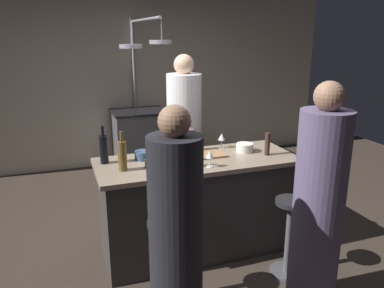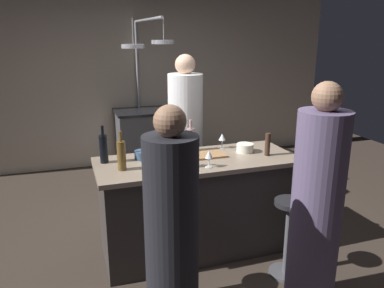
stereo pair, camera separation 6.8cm
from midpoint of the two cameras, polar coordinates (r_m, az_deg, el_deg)
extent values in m
plane|color=#382D26|center=(3.80, 1.29, -15.28)|extent=(9.00, 9.00, 0.00)
cube|color=#BCAD99|center=(6.04, -8.00, 9.50)|extent=(6.40, 0.16, 2.60)
cube|color=#332D2B|center=(3.59, 1.33, -9.41)|extent=(1.72, 0.66, 0.86)
cube|color=gray|center=(3.42, 1.38, -2.59)|extent=(1.80, 0.72, 0.04)
cube|color=#47474C|center=(5.82, -6.92, 0.54)|extent=(0.76, 0.60, 0.86)
cube|color=black|center=(5.71, -7.07, 4.85)|extent=(0.80, 0.64, 0.03)
cylinder|color=white|center=(4.23, -0.50, -0.24)|extent=(0.38, 0.38, 1.57)
sphere|color=#D8AD8C|center=(4.07, -0.53, 11.78)|extent=(0.21, 0.21, 0.21)
cylinder|color=#4C4C51|center=(3.00, -3.61, -17.22)|extent=(0.06, 0.06, 0.62)
cylinder|color=black|center=(2.83, -3.73, -11.66)|extent=(0.26, 0.26, 0.04)
cylinder|color=black|center=(2.47, -2.20, -14.83)|extent=(0.34, 0.34, 1.41)
sphere|color=#8C664C|center=(2.17, -2.42, 3.41)|extent=(0.19, 0.19, 0.19)
cylinder|color=#4C4C51|center=(3.55, 14.29, -18.04)|extent=(0.28, 0.28, 0.02)
cylinder|color=#4C4C51|center=(3.39, 14.67, -13.53)|extent=(0.06, 0.06, 0.62)
cylinder|color=black|center=(3.24, 15.08, -8.47)|extent=(0.26, 0.26, 0.04)
cylinder|color=#594C6B|center=(2.89, 18.62, -9.97)|extent=(0.36, 0.36, 1.49)
sphere|color=#8C664C|center=(2.65, 20.24, 6.62)|extent=(0.20, 0.20, 0.20)
cylinder|color=gray|center=(5.92, -7.63, 7.19)|extent=(0.04, 0.04, 2.15)
cylinder|color=gray|center=(5.10, -6.32, 17.94)|extent=(0.04, 1.54, 0.04)
cylinder|color=gray|center=(4.46, -8.37, 14.23)|extent=(0.26, 0.26, 0.04)
cylinder|color=gray|center=(4.43, -8.38, 16.20)|extent=(0.01, 0.01, 0.31)
cylinder|color=gray|center=(4.55, -3.94, 14.94)|extent=(0.26, 0.26, 0.04)
cylinder|color=gray|center=(4.51, -3.83, 16.60)|extent=(0.01, 0.01, 0.26)
cube|color=#997047|center=(3.51, 2.94, -1.63)|extent=(0.32, 0.22, 0.02)
cylinder|color=#382319|center=(3.56, 11.75, -0.06)|extent=(0.05, 0.05, 0.21)
cylinder|color=black|center=(3.37, -12.47, -0.75)|extent=(0.07, 0.07, 0.24)
cylinder|color=black|center=(3.33, -12.64, 1.97)|extent=(0.03, 0.03, 0.08)
cylinder|color=#B78C8E|center=(3.63, 0.32, 0.64)|extent=(0.07, 0.07, 0.22)
cylinder|color=#B78C8E|center=(3.59, 0.33, 2.97)|extent=(0.03, 0.03, 0.08)
cylinder|color=#143319|center=(3.14, -2.63, -1.69)|extent=(0.07, 0.07, 0.24)
cylinder|color=#143319|center=(3.09, -2.67, 1.14)|extent=(0.03, 0.03, 0.08)
cylinder|color=brown|center=(3.16, -9.86, -1.74)|extent=(0.07, 0.07, 0.24)
cylinder|color=brown|center=(3.11, -10.00, 1.14)|extent=(0.03, 0.03, 0.08)
cylinder|color=silver|center=(3.22, 3.14, -3.42)|extent=(0.06, 0.06, 0.01)
cylinder|color=silver|center=(3.20, 3.15, -2.74)|extent=(0.01, 0.01, 0.07)
cone|color=silver|center=(3.18, 3.17, -1.54)|extent=(0.07, 0.07, 0.06)
cylinder|color=silver|center=(3.76, 5.00, -0.55)|extent=(0.06, 0.06, 0.01)
cylinder|color=silver|center=(3.75, 5.02, 0.04)|extent=(0.01, 0.01, 0.07)
cone|color=silver|center=(3.73, 5.04, 1.08)|extent=(0.07, 0.07, 0.06)
cylinder|color=silver|center=(3.56, -4.19, -1.51)|extent=(0.06, 0.06, 0.01)
cylinder|color=silver|center=(3.55, -4.20, -0.88)|extent=(0.01, 0.01, 0.07)
cone|color=silver|center=(3.53, -4.23, 0.20)|extent=(0.07, 0.07, 0.06)
cylinder|color=silver|center=(3.65, 8.44, -0.57)|extent=(0.16, 0.16, 0.08)
cylinder|color=#334C6B|center=(3.44, -6.73, -1.61)|extent=(0.15, 0.15, 0.08)
cylinder|color=brown|center=(3.23, -5.20, -2.84)|extent=(0.15, 0.15, 0.06)
camera|label=1|loc=(0.03, -89.44, 0.16)|focal=35.77mm
camera|label=2|loc=(0.03, 90.56, -0.16)|focal=35.77mm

